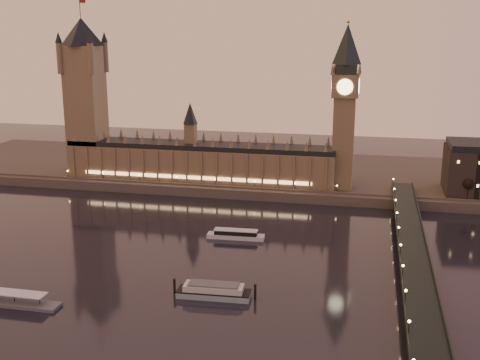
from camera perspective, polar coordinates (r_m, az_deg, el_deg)
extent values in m
plane|color=black|center=(285.81, -2.80, -7.46)|extent=(700.00, 700.00, 0.00)
cube|color=#423D35|center=(435.23, 6.72, 0.52)|extent=(560.00, 130.00, 6.00)
cube|color=brown|center=(402.76, -3.83, 1.51)|extent=(180.00, 26.00, 22.00)
cube|color=black|center=(400.18, -3.86, 3.27)|extent=(180.00, 22.00, 3.20)
cube|color=#FFCC7F|center=(391.57, -4.36, 0.23)|extent=(153.00, 0.25, 2.20)
cube|color=brown|center=(426.09, -14.36, 6.31)|extent=(22.00, 22.00, 88.00)
cone|color=black|center=(422.44, -14.81, 13.44)|extent=(31.68, 31.68, 18.00)
cylinder|color=black|center=(422.61, -14.94, 15.47)|extent=(0.44, 0.44, 12.00)
cube|color=maroon|center=(421.78, -14.70, 16.10)|extent=(4.00, 0.15, 2.50)
cube|color=brown|center=(383.92, 9.75, 3.45)|extent=(13.00, 13.00, 58.00)
cube|color=brown|center=(378.95, 9.98, 8.80)|extent=(16.00, 16.00, 14.00)
cylinder|color=#FFEAA5|center=(370.81, 9.92, 8.69)|extent=(9.60, 0.35, 9.60)
cylinder|color=#FFEAA5|center=(379.39, 8.73, 8.86)|extent=(0.35, 9.60, 9.60)
cube|color=black|center=(378.16, 10.05, 10.31)|extent=(13.00, 13.00, 6.00)
cone|color=black|center=(377.48, 10.15, 12.58)|extent=(17.68, 17.68, 24.00)
sphere|color=gold|center=(377.37, 10.24, 14.55)|extent=(2.00, 2.00, 2.00)
cube|color=black|center=(274.83, 16.18, -7.15)|extent=(13.00, 260.00, 2.00)
cube|color=black|center=(273.88, 14.88, -6.80)|extent=(0.60, 260.00, 1.00)
cube|color=black|center=(274.87, 17.52, -6.92)|extent=(0.60, 260.00, 1.00)
cylinder|color=black|center=(381.49, 20.58, -1.13)|extent=(0.70, 0.70, 8.78)
sphere|color=black|center=(380.37, 20.64, -0.47)|extent=(5.85, 5.85, 5.85)
cube|color=silver|center=(311.37, -0.40, -5.37)|extent=(29.84, 7.83, 2.17)
cube|color=black|center=(310.65, -0.40, -4.99)|extent=(22.10, 6.30, 2.17)
cube|color=silver|center=(310.23, -0.40, -4.77)|extent=(22.71, 6.59, 0.39)
cube|color=#879DAC|center=(247.03, -2.50, -10.77)|extent=(30.04, 9.93, 2.41)
cube|color=black|center=(246.42, -2.50, -10.47)|extent=(30.04, 9.93, 0.46)
cube|color=silver|center=(245.83, -2.51, -10.17)|extent=(24.44, 8.70, 2.41)
cube|color=#595B5E|center=(245.20, -2.51, -9.84)|extent=(20.69, 7.58, 0.65)
cylinder|color=black|center=(250.77, -6.23, -9.96)|extent=(1.02, 1.02, 6.30)
cylinder|color=black|center=(244.49, 1.45, -10.54)|extent=(1.02, 1.02, 6.30)
cube|color=#595B5E|center=(258.98, -21.40, -10.71)|extent=(45.95, 7.66, 1.31)
cube|color=silver|center=(257.85, -21.69, -9.80)|extent=(37.20, 6.56, 0.33)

